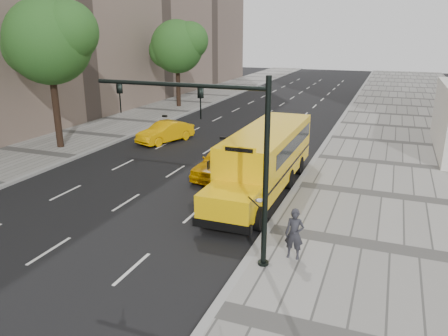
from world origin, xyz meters
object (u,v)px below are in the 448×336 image
(taxi_far, at_px, (165,132))
(tree_b, at_px, (50,41))
(school_bus, at_px, (266,154))
(pedestrian, at_px, (294,234))
(traffic_signal, at_px, (224,147))
(taxi_near, at_px, (223,161))
(tree_c, at_px, (178,46))

(taxi_far, bearing_deg, tree_b, -123.21)
(school_bus, distance_m, pedestrian, 7.45)
(pedestrian, relative_size, traffic_signal, 0.28)
(tree_b, bearing_deg, pedestrian, -27.21)
(taxi_near, xyz_separation_m, taxi_far, (-6.57, 5.54, -0.09))
(taxi_far, bearing_deg, pedestrian, -27.82)
(tree_b, distance_m, traffic_signal, 18.74)
(tree_c, relative_size, taxi_far, 1.97)
(taxi_far, bearing_deg, traffic_signal, -35.14)
(pedestrian, bearing_deg, tree_c, 124.25)
(tree_b, xyz_separation_m, pedestrian, (17.84, -9.17, -5.97))
(taxi_near, bearing_deg, pedestrian, -48.26)
(school_bus, height_order, traffic_signal, traffic_signal)
(taxi_near, relative_size, pedestrian, 2.68)
(school_bus, xyz_separation_m, taxi_far, (-9.29, 6.59, -1.04))
(school_bus, distance_m, taxi_near, 3.06)
(taxi_far, xyz_separation_m, traffic_signal, (9.98, -14.21, 3.37))
(tree_b, xyz_separation_m, tree_c, (-0.00, 17.64, -0.90))
(tree_b, relative_size, taxi_far, 2.20)
(tree_c, height_order, taxi_far, tree_c)
(pedestrian, height_order, traffic_signal, traffic_signal)
(school_bus, height_order, taxi_far, school_bus)
(taxi_near, height_order, traffic_signal, traffic_signal)
(tree_b, bearing_deg, taxi_near, -6.16)
(tree_b, relative_size, pedestrian, 5.40)
(tree_c, xyz_separation_m, school_bus, (14.90, -20.00, -4.35))
(tree_c, height_order, taxi_near, tree_c)
(school_bus, height_order, pedestrian, school_bus)
(tree_c, xyz_separation_m, taxi_far, (5.61, -13.41, -5.39))
(tree_c, height_order, school_bus, tree_c)
(taxi_far, bearing_deg, school_bus, -15.55)
(pedestrian, bearing_deg, school_bus, 113.96)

